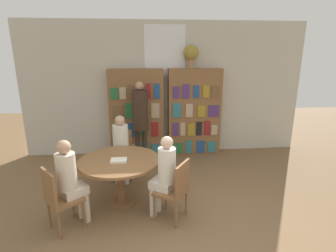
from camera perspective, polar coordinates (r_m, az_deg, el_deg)
The scene contains 14 objects.
ground_plane at distance 3.56m, azimuth 4.12°, elevation -24.84°, with size 16.00×16.00×0.00m, color brown.
wall_back at distance 6.07m, azimuth -0.68°, elevation 8.01°, with size 6.40×0.07×3.00m.
bookshelf_left at distance 5.95m, azimuth -6.84°, elevation 2.67°, with size 1.19×0.34×1.98m.
bookshelf_right at distance 6.06m, azimuth 5.70°, elevation 2.93°, with size 1.19×0.34×1.98m.
flower_vase at distance 5.90m, azimuth 5.05°, elevation 15.38°, with size 0.33×0.33×0.50m.
reading_table at distance 4.15m, azimuth -10.46°, elevation -8.66°, with size 1.24×1.24×0.74m.
chair_near_camera at distance 3.82m, azimuth -22.72°, elevation -14.01°, with size 0.56×0.56×0.89m.
chair_left_side at distance 5.08m, azimuth -10.06°, elevation -5.52°, with size 0.42×0.42×0.89m.
chair_far_side at distance 3.74m, azimuth 1.67°, elevation -13.37°, with size 0.55×0.55×0.89m.
seated_reader_left at distance 4.84m, azimuth -10.22°, elevation -3.96°, with size 0.30×0.39×1.24m.
seated_reader_right at distance 3.72m, azimuth -0.88°, elevation -10.13°, with size 0.40×0.38×1.23m.
seated_reader_back at distance 3.78m, azimuth -20.48°, elevation -10.55°, with size 0.41×0.40×1.24m.
librarian_standing at distance 5.44m, azimuth -6.05°, elevation 2.61°, with size 0.33×0.60×1.76m.
open_book_on_table at distance 4.03m, azimuth -10.68°, elevation -7.35°, with size 0.24×0.18×0.03m.
Camera 1 is at (-0.48, -2.67, 2.31)m, focal length 28.00 mm.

